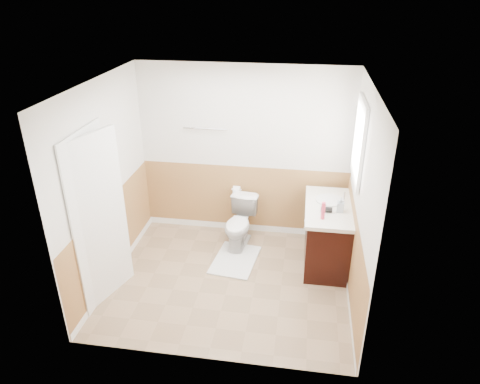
% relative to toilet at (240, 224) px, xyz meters
% --- Properties ---
extents(floor, '(3.00, 3.00, 0.00)m').
position_rel_toilet_xyz_m(floor, '(-0.00, -0.85, -0.35)').
color(floor, '#8C7051').
rests_on(floor, ground).
extents(ceiling, '(3.00, 3.00, 0.00)m').
position_rel_toilet_xyz_m(ceiling, '(-0.00, -0.85, 2.15)').
color(ceiling, white).
rests_on(ceiling, floor).
extents(wall_back, '(3.00, 0.00, 3.00)m').
position_rel_toilet_xyz_m(wall_back, '(-0.00, 0.45, 0.90)').
color(wall_back, silver).
rests_on(wall_back, floor).
extents(wall_front, '(3.00, 0.00, 3.00)m').
position_rel_toilet_xyz_m(wall_front, '(-0.00, -2.15, 0.90)').
color(wall_front, silver).
rests_on(wall_front, floor).
extents(wall_left, '(0.00, 3.00, 3.00)m').
position_rel_toilet_xyz_m(wall_left, '(-1.50, -0.85, 0.90)').
color(wall_left, silver).
rests_on(wall_left, floor).
extents(wall_right, '(0.00, 3.00, 3.00)m').
position_rel_toilet_xyz_m(wall_right, '(1.50, -0.85, 0.90)').
color(wall_right, silver).
rests_on(wall_right, floor).
extents(wainscot_back, '(3.00, 0.00, 3.00)m').
position_rel_toilet_xyz_m(wainscot_back, '(-0.00, 0.44, 0.15)').
color(wainscot_back, '#B07B46').
rests_on(wainscot_back, floor).
extents(wainscot_front, '(3.00, 0.00, 3.00)m').
position_rel_toilet_xyz_m(wainscot_front, '(-0.00, -2.14, 0.15)').
color(wainscot_front, '#B07B46').
rests_on(wainscot_front, floor).
extents(wainscot_left, '(0.00, 2.60, 2.60)m').
position_rel_toilet_xyz_m(wainscot_left, '(-1.49, -0.85, 0.15)').
color(wainscot_left, '#B07B46').
rests_on(wainscot_left, floor).
extents(wainscot_right, '(0.00, 2.60, 2.60)m').
position_rel_toilet_xyz_m(wainscot_right, '(1.49, -0.85, 0.15)').
color(wainscot_right, '#B07B46').
rests_on(wainscot_right, floor).
extents(toilet, '(0.47, 0.73, 0.70)m').
position_rel_toilet_xyz_m(toilet, '(0.00, 0.00, 0.00)').
color(toilet, white).
rests_on(toilet, floor).
extents(bath_mat, '(0.64, 0.86, 0.02)m').
position_rel_toilet_xyz_m(bath_mat, '(-0.00, -0.40, -0.34)').
color(bath_mat, silver).
rests_on(bath_mat, floor).
extents(vanity_cabinet, '(0.55, 1.10, 0.80)m').
position_rel_toilet_xyz_m(vanity_cabinet, '(1.21, -0.23, 0.05)').
color(vanity_cabinet, black).
rests_on(vanity_cabinet, floor).
extents(vanity_knob_left, '(0.03, 0.03, 0.03)m').
position_rel_toilet_xyz_m(vanity_knob_left, '(0.91, -0.33, 0.20)').
color(vanity_knob_left, '#B7B6BD').
rests_on(vanity_knob_left, vanity_cabinet).
extents(vanity_knob_right, '(0.03, 0.03, 0.03)m').
position_rel_toilet_xyz_m(vanity_knob_right, '(0.91, -0.13, 0.20)').
color(vanity_knob_right, silver).
rests_on(vanity_knob_right, vanity_cabinet).
extents(countertop, '(0.60, 1.15, 0.05)m').
position_rel_toilet_xyz_m(countertop, '(1.20, -0.23, 0.48)').
color(countertop, white).
rests_on(countertop, vanity_cabinet).
extents(sink_basin, '(0.36, 0.36, 0.02)m').
position_rel_toilet_xyz_m(sink_basin, '(1.21, -0.08, 0.51)').
color(sink_basin, silver).
rests_on(sink_basin, countertop).
extents(faucet, '(0.02, 0.02, 0.14)m').
position_rel_toilet_xyz_m(faucet, '(1.39, -0.08, 0.57)').
color(faucet, silver).
rests_on(faucet, countertop).
extents(lotion_bottle, '(0.05, 0.05, 0.22)m').
position_rel_toilet_xyz_m(lotion_bottle, '(1.11, -0.58, 0.61)').
color(lotion_bottle, '#CC3450').
rests_on(lotion_bottle, countertop).
extents(soap_dispenser, '(0.09, 0.09, 0.19)m').
position_rel_toilet_xyz_m(soap_dispenser, '(1.33, -0.35, 0.59)').
color(soap_dispenser, '#98A2AB').
rests_on(soap_dispenser, countertop).
extents(hair_dryer_body, '(0.14, 0.07, 0.07)m').
position_rel_toilet_xyz_m(hair_dryer_body, '(1.16, -0.40, 0.54)').
color(hair_dryer_body, black).
rests_on(hair_dryer_body, countertop).
extents(hair_dryer_handle, '(0.03, 0.03, 0.07)m').
position_rel_toilet_xyz_m(hair_dryer_handle, '(1.13, -0.36, 0.51)').
color(hair_dryer_handle, black).
rests_on(hair_dryer_handle, countertop).
extents(mirror_panel, '(0.02, 0.35, 0.90)m').
position_rel_toilet_xyz_m(mirror_panel, '(1.47, 0.25, 1.20)').
color(mirror_panel, silver).
rests_on(mirror_panel, wall_right).
extents(window_frame, '(0.04, 0.80, 1.00)m').
position_rel_toilet_xyz_m(window_frame, '(1.47, -0.26, 1.40)').
color(window_frame, white).
rests_on(window_frame, wall_right).
extents(window_glass, '(0.01, 0.70, 0.90)m').
position_rel_toilet_xyz_m(window_glass, '(1.48, -0.26, 1.40)').
color(window_glass, white).
rests_on(window_glass, wall_right).
extents(door, '(0.29, 0.78, 2.04)m').
position_rel_toilet_xyz_m(door, '(-1.40, -1.30, 0.67)').
color(door, white).
rests_on(door, wall_left).
extents(door_frame, '(0.02, 0.92, 2.10)m').
position_rel_toilet_xyz_m(door_frame, '(-1.48, -1.30, 0.68)').
color(door_frame, white).
rests_on(door_frame, wall_left).
extents(door_knob, '(0.06, 0.06, 0.06)m').
position_rel_toilet_xyz_m(door_knob, '(-1.34, -0.97, 0.60)').
color(door_knob, silver).
rests_on(door_knob, door).
extents(towel_bar, '(0.62, 0.02, 0.02)m').
position_rel_toilet_xyz_m(towel_bar, '(-0.55, 0.40, 1.25)').
color(towel_bar, silver).
rests_on(towel_bar, wall_back).
extents(tp_holder_bar, '(0.14, 0.02, 0.02)m').
position_rel_toilet_xyz_m(tp_holder_bar, '(-0.10, 0.38, 0.35)').
color(tp_holder_bar, silver).
rests_on(tp_holder_bar, wall_back).
extents(tp_roll, '(0.10, 0.11, 0.11)m').
position_rel_toilet_xyz_m(tp_roll, '(-0.10, 0.38, 0.35)').
color(tp_roll, white).
rests_on(tp_roll, tp_holder_bar).
extents(tp_sheet, '(0.10, 0.01, 0.16)m').
position_rel_toilet_xyz_m(tp_sheet, '(-0.10, 0.38, 0.24)').
color(tp_sheet, white).
rests_on(tp_sheet, tp_roll).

